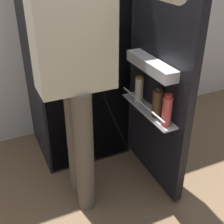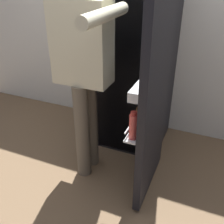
{
  "view_description": "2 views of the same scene",
  "coord_description": "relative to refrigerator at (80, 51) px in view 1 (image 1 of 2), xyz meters",
  "views": [
    {
      "loc": [
        -0.66,
        -1.59,
        1.59
      ],
      "look_at": [
        0.03,
        -0.09,
        0.65
      ],
      "focal_mm": 48.15,
      "sensor_mm": 36.0,
      "label": 1
    },
    {
      "loc": [
        0.74,
        -1.75,
        1.66
      ],
      "look_at": [
        0.06,
        -0.12,
        0.66
      ],
      "focal_mm": 42.15,
      "sensor_mm": 36.0,
      "label": 2
    }
  ],
  "objects": [
    {
      "name": "ground_plane",
      "position": [
        -0.03,
        -0.51,
        -0.87
      ],
      "size": [
        5.39,
        5.39,
        0.0
      ],
      "primitive_type": "plane",
      "color": "brown"
    },
    {
      "name": "refrigerator",
      "position": [
        0.0,
        0.0,
        0.0
      ],
      "size": [
        0.75,
        1.29,
        1.73
      ],
      "color": "black",
      "rests_on": "ground_plane"
    },
    {
      "name": "person",
      "position": [
        -0.22,
        -0.59,
        0.17
      ],
      "size": [
        0.54,
        0.76,
        1.72
      ],
      "color": "#665B4C",
      "rests_on": "ground_plane"
    }
  ]
}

